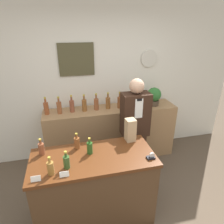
# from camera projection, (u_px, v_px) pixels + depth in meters

# --- Properties ---
(back_wall) EXTENTS (5.20, 0.09, 2.70)m
(back_wall) POSITION_uv_depth(u_px,v_px,m) (97.00, 82.00, 3.45)
(back_wall) COLOR silver
(back_wall) RESTS_ON ground_plane
(back_shelf) EXTENTS (2.25, 0.47, 0.96)m
(back_shelf) POSITION_uv_depth(u_px,v_px,m) (111.00, 133.00, 3.58)
(back_shelf) COLOR #9E754C
(back_shelf) RESTS_ON ground_plane
(display_counter) EXTENTS (1.39, 0.64, 0.91)m
(display_counter) POSITION_uv_depth(u_px,v_px,m) (95.00, 188.00, 2.41)
(display_counter) COLOR #4C331E
(display_counter) RESTS_ON ground_plane
(shopkeeper) EXTENTS (0.40, 0.25, 1.60)m
(shopkeeper) POSITION_uv_depth(u_px,v_px,m) (134.00, 131.00, 3.02)
(shopkeeper) COLOR #331E14
(shopkeeper) RESTS_ON ground_plane
(potted_plant) EXTENTS (0.24, 0.24, 0.31)m
(potted_plant) POSITION_uv_depth(u_px,v_px,m) (154.00, 96.00, 3.47)
(potted_plant) COLOR #4C3D2D
(potted_plant) RESTS_ON back_shelf
(paper_bag) EXTENTS (0.13, 0.13, 0.29)m
(paper_bag) POSITION_uv_depth(u_px,v_px,m) (130.00, 130.00, 2.49)
(paper_bag) COLOR tan
(paper_bag) RESTS_ON display_counter
(tape_dispenser) EXTENTS (0.09, 0.06, 0.07)m
(tape_dispenser) POSITION_uv_depth(u_px,v_px,m) (151.00, 157.00, 2.19)
(tape_dispenser) COLOR black
(tape_dispenser) RESTS_ON display_counter
(price_card_left) EXTENTS (0.09, 0.02, 0.06)m
(price_card_left) POSITION_uv_depth(u_px,v_px,m) (36.00, 179.00, 1.87)
(price_card_left) COLOR white
(price_card_left) RESTS_ON display_counter
(price_card_right) EXTENTS (0.09, 0.02, 0.06)m
(price_card_right) POSITION_uv_depth(u_px,v_px,m) (64.00, 174.00, 1.92)
(price_card_right) COLOR white
(price_card_right) RESTS_ON display_counter
(counter_bottle_0) EXTENTS (0.07, 0.07, 0.20)m
(counter_bottle_0) POSITION_uv_depth(u_px,v_px,m) (41.00, 148.00, 2.24)
(counter_bottle_0) COLOR brown
(counter_bottle_0) RESTS_ON display_counter
(counter_bottle_1) EXTENTS (0.07, 0.07, 0.20)m
(counter_bottle_1) POSITION_uv_depth(u_px,v_px,m) (51.00, 168.00, 1.94)
(counter_bottle_1) COLOR olive
(counter_bottle_1) RESTS_ON display_counter
(counter_bottle_2) EXTENTS (0.07, 0.07, 0.20)m
(counter_bottle_2) POSITION_uv_depth(u_px,v_px,m) (66.00, 162.00, 2.02)
(counter_bottle_2) COLOR #314F23
(counter_bottle_2) RESTS_ON display_counter
(counter_bottle_3) EXTENTS (0.07, 0.07, 0.20)m
(counter_bottle_3) POSITION_uv_depth(u_px,v_px,m) (77.00, 143.00, 2.35)
(counter_bottle_3) COLOR brown
(counter_bottle_3) RESTS_ON display_counter
(counter_bottle_4) EXTENTS (0.07, 0.07, 0.20)m
(counter_bottle_4) POSITION_uv_depth(u_px,v_px,m) (90.00, 148.00, 2.26)
(counter_bottle_4) COLOR #29531E
(counter_bottle_4) RESTS_ON display_counter
(shelf_bottle_0) EXTENTS (0.08, 0.08, 0.28)m
(shelf_bottle_0) POSITION_uv_depth(u_px,v_px,m) (46.00, 108.00, 3.13)
(shelf_bottle_0) COLOR brown
(shelf_bottle_0) RESTS_ON back_shelf
(shelf_bottle_1) EXTENTS (0.08, 0.08, 0.28)m
(shelf_bottle_1) POSITION_uv_depth(u_px,v_px,m) (59.00, 107.00, 3.15)
(shelf_bottle_1) COLOR brown
(shelf_bottle_1) RESTS_ON back_shelf
(shelf_bottle_2) EXTENTS (0.08, 0.08, 0.28)m
(shelf_bottle_2) POSITION_uv_depth(u_px,v_px,m) (72.00, 106.00, 3.22)
(shelf_bottle_2) COLOR brown
(shelf_bottle_2) RESTS_ON back_shelf
(shelf_bottle_3) EXTENTS (0.08, 0.08, 0.28)m
(shelf_bottle_3) POSITION_uv_depth(u_px,v_px,m) (84.00, 105.00, 3.25)
(shelf_bottle_3) COLOR brown
(shelf_bottle_3) RESTS_ON back_shelf
(shelf_bottle_4) EXTENTS (0.08, 0.08, 0.28)m
(shelf_bottle_4) POSITION_uv_depth(u_px,v_px,m) (96.00, 104.00, 3.30)
(shelf_bottle_4) COLOR brown
(shelf_bottle_4) RESTS_ON back_shelf
(shelf_bottle_5) EXTENTS (0.08, 0.08, 0.28)m
(shelf_bottle_5) POSITION_uv_depth(u_px,v_px,m) (108.00, 103.00, 3.34)
(shelf_bottle_5) COLOR brown
(shelf_bottle_5) RESTS_ON back_shelf
(shelf_bottle_6) EXTENTS (0.08, 0.08, 0.28)m
(shelf_bottle_6) POSITION_uv_depth(u_px,v_px,m) (120.00, 102.00, 3.37)
(shelf_bottle_6) COLOR brown
(shelf_bottle_6) RESTS_ON back_shelf
(shelf_bottle_7) EXTENTS (0.08, 0.08, 0.28)m
(shelf_bottle_7) POSITION_uv_depth(u_px,v_px,m) (131.00, 101.00, 3.41)
(shelf_bottle_7) COLOR brown
(shelf_bottle_7) RESTS_ON back_shelf
(shelf_bottle_8) EXTENTS (0.08, 0.08, 0.28)m
(shelf_bottle_8) POSITION_uv_depth(u_px,v_px,m) (141.00, 100.00, 3.47)
(shelf_bottle_8) COLOR brown
(shelf_bottle_8) RESTS_ON back_shelf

